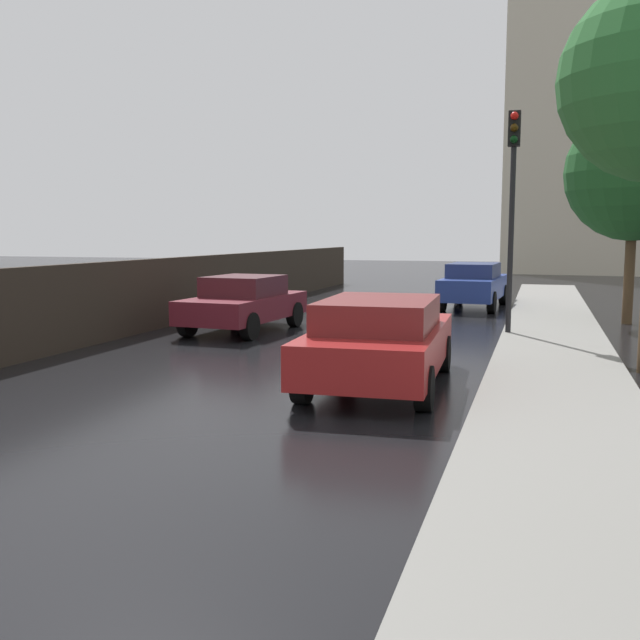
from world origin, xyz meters
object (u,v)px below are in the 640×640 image
car_red_far_ahead (380,340)px  car_blue_near_kerb (474,284)px  street_tree_far (634,174)px  traffic_light (513,182)px  car_maroon_mid_road (244,303)px

car_red_far_ahead → car_blue_near_kerb: bearing=86.0°
street_tree_far → car_blue_near_kerb: bearing=144.7°
traffic_light → street_tree_far: 4.62m
street_tree_far → car_maroon_mid_road: bearing=-154.5°
traffic_light → street_tree_far: bearing=51.6°
car_blue_near_kerb → traffic_light: size_ratio=0.93×
car_blue_near_kerb → traffic_light: bearing=-74.9°
car_blue_near_kerb → car_red_far_ahead: 12.42m
car_maroon_mid_road → traffic_light: (6.16, 0.70, 2.77)m
street_tree_far → car_red_far_ahead: bearing=-115.6°
car_red_far_ahead → traffic_light: 6.64m
car_red_far_ahead → traffic_light: (1.66, 5.81, 2.74)m
car_maroon_mid_road → car_blue_near_kerb: bearing=-119.6°
car_blue_near_kerb → traffic_light: (1.36, -6.60, 2.72)m
car_maroon_mid_road → street_tree_far: bearing=-150.7°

